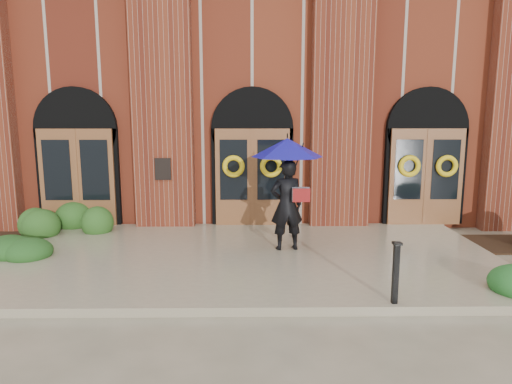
{
  "coord_description": "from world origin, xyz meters",
  "views": [
    {
      "loc": [
        -0.05,
        -8.94,
        3.03
      ],
      "look_at": [
        0.07,
        1.0,
        1.31
      ],
      "focal_mm": 32.0,
      "sensor_mm": 36.0,
      "label": 1
    }
  ],
  "objects": [
    {
      "name": "man_with_umbrella",
      "position": [
        0.72,
        0.5,
        1.81
      ],
      "size": [
        1.74,
        1.74,
        2.37
      ],
      "rotation": [
        0.0,
        0.0,
        3.32
      ],
      "color": "black",
      "rests_on": "landing"
    },
    {
      "name": "metal_post",
      "position": [
        2.16,
        -2.35,
        0.66
      ],
      "size": [
        0.13,
        0.13,
        0.97
      ],
      "rotation": [
        0.0,
        0.0,
        0.02
      ],
      "color": "black",
      "rests_on": "landing"
    },
    {
      "name": "hedge_front_left",
      "position": [
        -5.1,
        0.0,
        0.25
      ],
      "size": [
        1.4,
        1.2,
        0.5
      ],
      "primitive_type": "ellipsoid",
      "color": "#1E4819",
      "rests_on": "ground"
    },
    {
      "name": "church_building",
      "position": [
        0.0,
        8.78,
        3.5
      ],
      "size": [
        16.2,
        12.53,
        7.0
      ],
      "color": "maroon",
      "rests_on": "ground"
    },
    {
      "name": "hedge_wall_left",
      "position": [
        -5.24,
        2.2,
        0.37
      ],
      "size": [
        2.89,
        1.16,
        0.74
      ],
      "primitive_type": "ellipsoid",
      "color": "#274F1A",
      "rests_on": "ground"
    },
    {
      "name": "landing",
      "position": [
        0.0,
        0.15,
        0.07
      ],
      "size": [
        10.0,
        5.3,
        0.15
      ],
      "primitive_type": "cube",
      "color": "tan",
      "rests_on": "ground"
    },
    {
      "name": "ground",
      "position": [
        0.0,
        0.0,
        0.0
      ],
      "size": [
        90.0,
        90.0,
        0.0
      ],
      "primitive_type": "plane",
      "color": "gray",
      "rests_on": "ground"
    }
  ]
}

